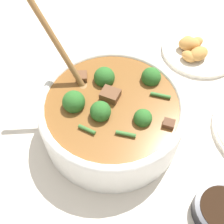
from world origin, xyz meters
name	(u,v)px	position (x,y,z in m)	size (l,w,h in m)	color
ground_plane	(112,130)	(0.00, 0.00, 0.00)	(4.00, 4.00, 0.00)	silver
stew_bowl	(112,113)	(0.00, 0.00, 0.06)	(0.29, 0.32, 0.27)	white
condiment_bowl	(222,211)	(0.15, 0.22, 0.02)	(0.10, 0.10, 0.03)	black
food_plate	(197,50)	(-0.27, 0.19, 0.01)	(0.20, 0.20, 0.05)	silver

